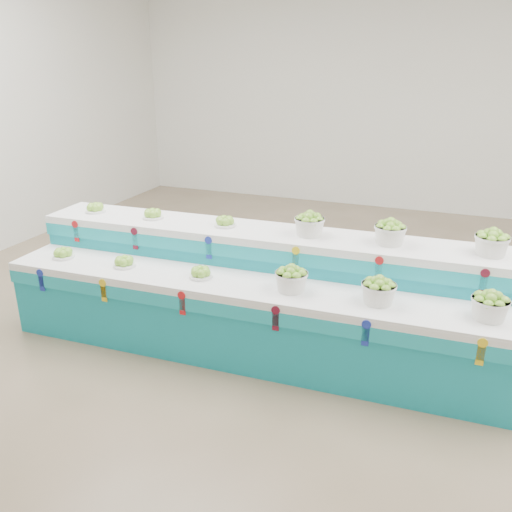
% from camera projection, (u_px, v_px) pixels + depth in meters
% --- Properties ---
extents(ground, '(10.00, 10.00, 0.00)m').
position_uv_depth(ground, '(346.00, 344.00, 4.91)').
color(ground, brown).
rests_on(ground, ground).
extents(back_wall, '(10.00, 0.00, 10.00)m').
position_uv_depth(back_wall, '(419.00, 91.00, 8.56)').
color(back_wall, silver).
rests_on(back_wall, ground).
extents(display_stand, '(4.54, 1.29, 1.02)m').
position_uv_depth(display_stand, '(256.00, 293.00, 4.75)').
color(display_stand, teal).
rests_on(display_stand, ground).
extents(plate_lower_left, '(0.21, 0.21, 0.10)m').
position_uv_depth(plate_lower_left, '(63.00, 253.00, 4.99)').
color(plate_lower_left, white).
rests_on(plate_lower_left, display_stand).
extents(plate_lower_mid, '(0.21, 0.21, 0.10)m').
position_uv_depth(plate_lower_mid, '(124.00, 261.00, 4.78)').
color(plate_lower_mid, white).
rests_on(plate_lower_mid, display_stand).
extents(plate_lower_right, '(0.21, 0.21, 0.10)m').
position_uv_depth(plate_lower_right, '(201.00, 272.00, 4.54)').
color(plate_lower_right, white).
rests_on(plate_lower_right, display_stand).
extents(basket_lower_left, '(0.28, 0.28, 0.21)m').
position_uv_depth(basket_lower_left, '(291.00, 279.00, 4.27)').
color(basket_lower_left, silver).
rests_on(basket_lower_left, display_stand).
extents(basket_lower_mid, '(0.28, 0.28, 0.21)m').
position_uv_depth(basket_lower_mid, '(379.00, 291.00, 4.05)').
color(basket_lower_mid, silver).
rests_on(basket_lower_mid, display_stand).
extents(basket_lower_right, '(0.28, 0.28, 0.21)m').
position_uv_depth(basket_lower_right, '(490.00, 306.00, 3.80)').
color(basket_lower_right, silver).
rests_on(basket_lower_right, display_stand).
extents(plate_upper_left, '(0.21, 0.21, 0.10)m').
position_uv_depth(plate_upper_left, '(95.00, 207.00, 5.37)').
color(plate_upper_left, white).
rests_on(plate_upper_left, display_stand).
extents(plate_upper_mid, '(0.21, 0.21, 0.10)m').
position_uv_depth(plate_upper_mid, '(153.00, 213.00, 5.16)').
color(plate_upper_mid, white).
rests_on(plate_upper_mid, display_stand).
extents(plate_upper_right, '(0.21, 0.21, 0.10)m').
position_uv_depth(plate_upper_right, '(225.00, 221.00, 4.93)').
color(plate_upper_right, white).
rests_on(plate_upper_right, display_stand).
extents(basket_upper_left, '(0.28, 0.28, 0.21)m').
position_uv_depth(basket_upper_left, '(309.00, 224.00, 4.65)').
color(basket_upper_left, silver).
rests_on(basket_upper_left, display_stand).
extents(basket_upper_mid, '(0.28, 0.28, 0.21)m').
position_uv_depth(basket_upper_mid, '(390.00, 232.00, 4.43)').
color(basket_upper_mid, silver).
rests_on(basket_upper_mid, display_stand).
extents(basket_upper_right, '(0.28, 0.28, 0.21)m').
position_uv_depth(basket_upper_right, '(492.00, 243.00, 4.19)').
color(basket_upper_right, silver).
rests_on(basket_upper_right, display_stand).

